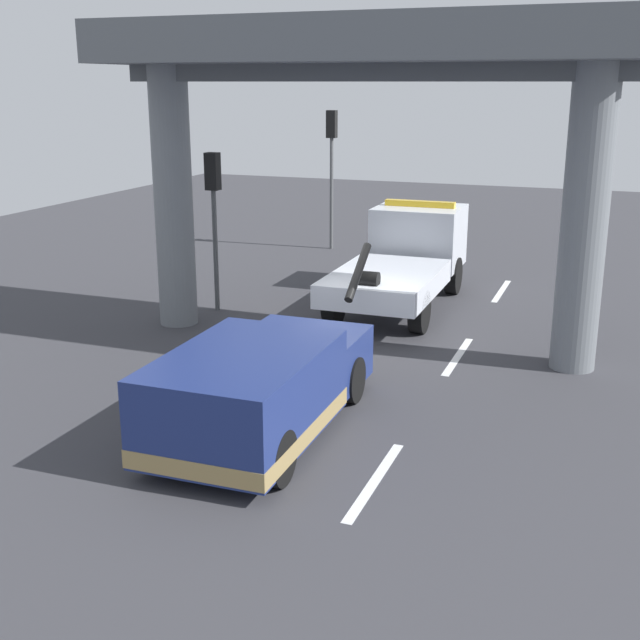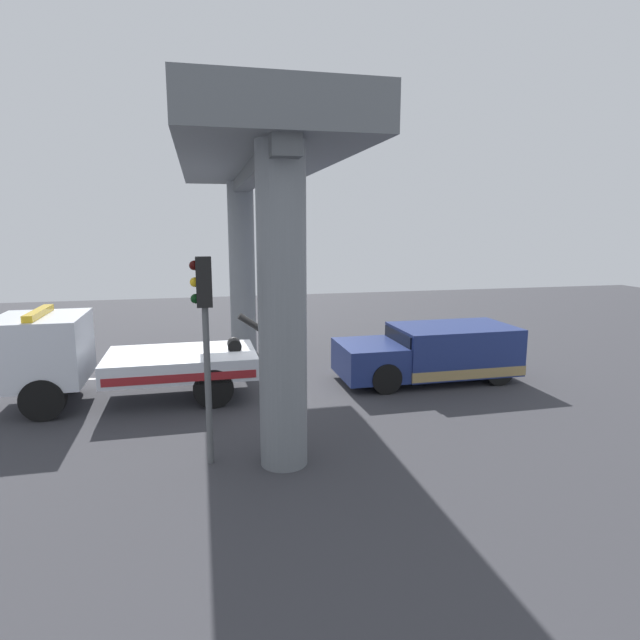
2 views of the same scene
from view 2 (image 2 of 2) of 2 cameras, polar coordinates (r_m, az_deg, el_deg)
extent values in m
cube|color=#38383D|center=(14.67, -6.23, -7.84)|extent=(60.00, 40.00, 0.10)
cube|color=silver|center=(18.34, 11.90, -4.13)|extent=(2.60, 0.16, 0.01)
cube|color=silver|center=(16.79, -7.14, -5.33)|extent=(2.60, 0.16, 0.01)
cube|color=silver|center=(17.30, -27.43, -5.96)|extent=(2.60, 0.16, 0.01)
cube|color=silver|center=(14.33, -14.82, -4.50)|extent=(3.86, 2.43, 0.55)
cube|color=silver|center=(14.69, -28.01, -2.80)|extent=(2.07, 2.32, 1.65)
cube|color=black|center=(14.79, -30.42, -1.50)|extent=(0.08, 2.21, 0.66)
cube|color=maroon|center=(13.19, -14.91, -6.15)|extent=(3.65, 0.05, 0.20)
cylinder|color=black|center=(14.26, -6.12, -1.25)|extent=(1.42, 0.19, 1.07)
cylinder|color=black|center=(14.26, -9.31, -2.73)|extent=(0.36, 0.45, 0.36)
cube|color=yellow|center=(14.53, -28.30, 0.68)|extent=(0.25, 1.92, 0.16)
cylinder|color=black|center=(13.91, -27.93, -7.64)|extent=(1.00, 0.33, 1.00)
cylinder|color=black|center=(15.85, -26.08, -5.40)|extent=(1.00, 0.33, 1.00)
cylinder|color=black|center=(13.44, -11.53, -7.22)|extent=(1.00, 0.33, 1.00)
cylinder|color=black|center=(15.44, -11.80, -4.94)|extent=(1.00, 0.33, 1.00)
cube|color=navy|center=(16.03, 14.24, -2.98)|extent=(3.47, 2.23, 1.35)
cube|color=navy|center=(15.08, 5.40, -4.33)|extent=(1.74, 2.13, 0.95)
cube|color=black|center=(15.25, 8.44, -2.31)|extent=(0.07, 1.94, 0.59)
cube|color=#9E8451|center=(16.15, 14.16, -4.69)|extent=(3.49, 2.24, 0.28)
cylinder|color=black|center=(14.33, 7.19, -6.32)|extent=(0.84, 0.29, 0.84)
cylinder|color=black|center=(16.08, 4.80, -4.45)|extent=(0.84, 0.29, 0.84)
cylinder|color=black|center=(15.81, 18.84, -5.22)|extent=(0.84, 0.29, 0.84)
cylinder|color=black|center=(17.41, 15.49, -3.65)|extent=(0.84, 0.29, 0.84)
cylinder|color=slate|center=(9.55, -4.14, 1.08)|extent=(0.89, 0.89, 5.94)
cylinder|color=slate|center=(18.51, -8.47, 5.43)|extent=(0.89, 0.89, 5.94)
cube|color=#5B5F63|center=(14.06, -7.31, 17.85)|extent=(3.60, 11.07, 0.86)
cube|color=#4A4E52|center=(13.99, -7.25, 15.37)|extent=(0.50, 10.67, 0.36)
cylinder|color=#515456|center=(10.08, -12.09, -7.11)|extent=(0.12, 0.12, 3.03)
cube|color=black|center=(9.69, -12.53, 4.07)|extent=(0.28, 0.32, 0.90)
sphere|color=#360605|center=(9.66, -13.55, 5.80)|extent=(0.18, 0.18, 0.18)
sphere|color=gold|center=(9.69, -13.47, 4.03)|extent=(0.18, 0.18, 0.18)
sphere|color=black|center=(9.73, -13.40, 2.27)|extent=(0.18, 0.18, 0.18)
camera|label=1|loc=(26.25, 30.81, 11.20)|focal=46.00mm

